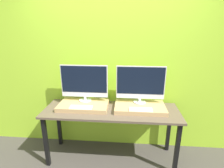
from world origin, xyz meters
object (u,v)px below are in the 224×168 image
object	(u,v)px
keyboard_left	(81,107)
keyboard_right	(141,109)
monitor_right	(140,84)
monitor_left	(84,82)

from	to	relation	value
keyboard_left	keyboard_right	size ratio (longest dim) A/B	1.00
monitor_right	keyboard_left	bearing A→B (deg)	-162.76
monitor_right	keyboard_right	distance (m)	0.37
monitor_right	keyboard_right	world-z (taller)	monitor_right
monitor_left	monitor_right	xyz separation A→B (m)	(0.79, 0.00, 0.00)
monitor_left	keyboard_right	world-z (taller)	monitor_left
monitor_left	keyboard_left	xyz separation A→B (m)	(0.00, -0.25, -0.27)
monitor_left	monitor_right	world-z (taller)	same
keyboard_left	monitor_right	size ratio (longest dim) A/B	0.45
monitor_left	keyboard_left	size ratio (longest dim) A/B	2.22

